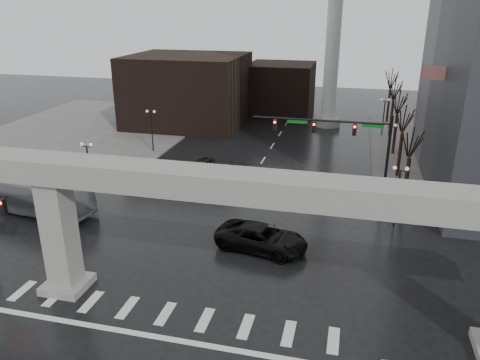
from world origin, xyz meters
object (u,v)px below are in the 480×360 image
Objects in this scene: far_car at (201,166)px; signal_mast_arm at (344,137)px; city_bus at (28,193)px; pickup_truck at (262,238)px.

signal_mast_arm is at bearing -5.05° from far_car.
city_bus is 2.70× the size of far_car.
signal_mast_arm is 1.00× the size of city_bus.
pickup_truck is 0.55× the size of city_bus.
city_bus reaches higher than far_car.
signal_mast_arm is 15.74m from far_car.
far_car is (-14.50, 3.44, -5.07)m from signal_mast_arm.
signal_mast_arm is 13.11m from pickup_truck.
signal_mast_arm reaches higher than city_bus.
city_bus is at bearing -123.67° from far_car.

